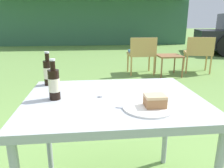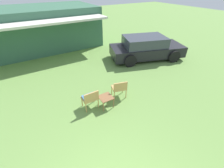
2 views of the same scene
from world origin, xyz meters
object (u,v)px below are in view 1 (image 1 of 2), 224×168
wicker_chair_plain (199,51)px  cake_on_plate (151,104)px  patio_table (114,108)px  cola_bottle_near (54,84)px  cola_bottle_far (48,72)px  wicker_chair_cushioned (142,52)px  garden_side_table (169,58)px

wicker_chair_plain → cake_on_plate: size_ratio=3.11×
patio_table → cola_bottle_near: (-0.33, 0.01, 0.15)m
patio_table → cola_bottle_far: (-0.41, 0.30, 0.15)m
wicker_chair_cushioned → patio_table: bearing=73.3°
patio_table → cola_bottle_far: size_ratio=4.40×
wicker_chair_plain → cola_bottle_far: (-2.68, -3.12, 0.32)m
wicker_chair_plain → cola_bottle_near: cola_bottle_near is taller
wicker_chair_plain → garden_side_table: bearing=30.4°
wicker_chair_plain → cake_on_plate: wicker_chair_plain is taller
patio_table → cake_on_plate: (0.17, -0.18, 0.08)m
patio_table → cake_on_plate: size_ratio=3.88×
cake_on_plate → cola_bottle_far: 0.75m
patio_table → cola_bottle_far: cola_bottle_far is taller
garden_side_table → cola_bottle_near: 3.73m
cake_on_plate → patio_table: bearing=132.8°
cake_on_plate → cola_bottle_far: (-0.57, 0.48, 0.07)m
cola_bottle_near → wicker_chair_plain: bearing=52.7°
cake_on_plate → wicker_chair_plain: bearing=59.6°
wicker_chair_cushioned → cola_bottle_far: bearing=65.3°
wicker_chair_cushioned → patio_table: size_ratio=0.80×
wicker_chair_cushioned → garden_side_table: 0.59m
cake_on_plate → cola_bottle_near: (-0.49, 0.19, 0.07)m
cake_on_plate → wicker_chair_cushioned: bearing=77.1°
garden_side_table → cola_bottle_far: size_ratio=2.17×
wicker_chair_plain → patio_table: size_ratio=0.80×
wicker_chair_plain → cola_bottle_far: 4.13m
wicker_chair_cushioned → wicker_chair_plain: size_ratio=1.00×
wicker_chair_plain → cola_bottle_far: size_ratio=3.52×
cake_on_plate → cola_bottle_far: size_ratio=1.13×
wicker_chair_cushioned → cola_bottle_far: cola_bottle_far is taller
wicker_chair_plain → cake_on_plate: 4.18m
patio_table → wicker_chair_cushioned: bearing=73.8°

